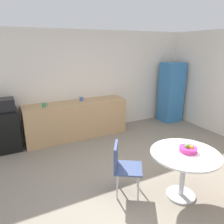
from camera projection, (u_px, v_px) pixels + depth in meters
The scene contains 11 objects.
ground_plane at pixel (153, 192), 3.43m from camera, with size 6.00×6.00×0.00m, color gray.
wall_back at pixel (85, 83), 5.59m from camera, with size 6.00×0.10×2.60m, color silver.
counter_block at pixel (77, 120), 5.38m from camera, with size 2.50×0.60×0.90m, color tan.
mini_fridge at pixel (6, 131), 4.68m from camera, with size 0.54×0.54×0.90m, color black.
microwave at pixel (2, 105), 4.51m from camera, with size 0.48×0.38×0.26m, color black.
locker_cabinet at pixel (171, 92), 6.44m from camera, with size 0.60×0.50×1.75m, color #3372B2.
round_table at pixel (184, 162), 3.17m from camera, with size 1.00×1.00×0.74m.
chair_navy at pixel (122, 163), 3.27m from camera, with size 0.58×0.58×0.83m.
fruit_bowl at pixel (188, 149), 3.14m from camera, with size 0.26×0.26×0.13m.
mug_white at pixel (81, 99), 5.36m from camera, with size 0.13×0.08×0.09m.
mug_green at pixel (44, 105), 4.83m from camera, with size 0.13×0.08×0.09m.
Camera 1 is at (-1.90, -2.27, 2.24)m, focal length 34.45 mm.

